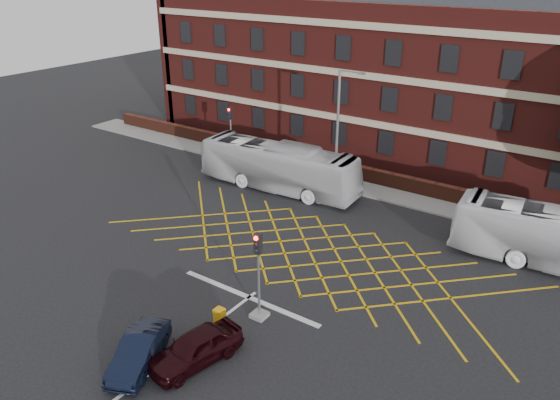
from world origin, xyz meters
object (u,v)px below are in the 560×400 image
Objects in this scene: direction_signs at (226,143)px; street_lamp at (337,153)px; traffic_light_near at (259,284)px; utility_cabinet at (220,317)px; car_navy at (139,351)px; car_maroon at (195,348)px; traffic_light_far at (231,138)px; bus_left at (278,167)px.

street_lamp is at bearing -5.14° from direction_signs.
traffic_light_near is 2.27m from utility_cabinet.
traffic_light_near is at bearing 54.03° from utility_cabinet.
direction_signs reaches higher than car_navy.
direction_signs reaches higher than car_maroon.
bus_left is at bearing -23.04° from traffic_light_far.
bus_left reaches higher than car_maroon.
car_maroon is at bearing 13.64° from car_navy.
car_navy is 24.27m from direction_signs.
car_maroon is (1.77, 1.39, 0.06)m from car_navy.
street_lamp is at bearing 101.15° from utility_cabinet.
traffic_light_far is at bearing 132.86° from traffic_light_near.
bus_left is 19.02m from car_navy.
utility_cabinet is (0.99, 3.77, -0.20)m from car_navy.
car_maroon is at bearing -53.93° from traffic_light_far.
direction_signs is at bearing 174.86° from street_lamp.
street_lamp is at bearing 114.34° from car_maroon.
street_lamp is 16.41m from utility_cabinet.
street_lamp is at bearing 71.57° from car_navy.
traffic_light_far is 0.55m from direction_signs.
utility_cabinet is at bearing -51.90° from traffic_light_far.
car_navy is 3.90m from utility_cabinet.
traffic_light_near is at bearing 43.89° from car_navy.
direction_signs is (-14.50, 19.25, 0.69)m from car_maroon.
utility_cabinet is (-1.08, -1.49, -1.34)m from traffic_light_near.
car_navy is 0.89× the size of traffic_light_near.
car_navy is 0.89× the size of traffic_light_far.
car_navy is 4.46× the size of utility_cabinet.
bus_left is 4.23m from street_lamp.
utility_cabinet is (13.40, -17.10, -1.34)m from traffic_light_far.
utility_cabinet is at bearing 50.68° from car_navy.
street_lamp reaches higher than traffic_light_far.
traffic_light_far reaches higher than bus_left.
car_navy is 24.31m from traffic_light_far.
direction_signs is (-14.80, 15.39, -0.39)m from traffic_light_near.
car_navy is at bearing -129.43° from car_maroon.
traffic_light_far is 21.77m from utility_cabinet.
direction_signs is (-6.88, 2.57, -0.26)m from bus_left.
street_lamp reaches higher than car_navy.
traffic_light_near is (2.07, 5.26, 1.13)m from car_navy.
direction_signs is at bearing 129.12° from utility_cabinet.
traffic_light_far is at bearing 35.16° from direction_signs.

